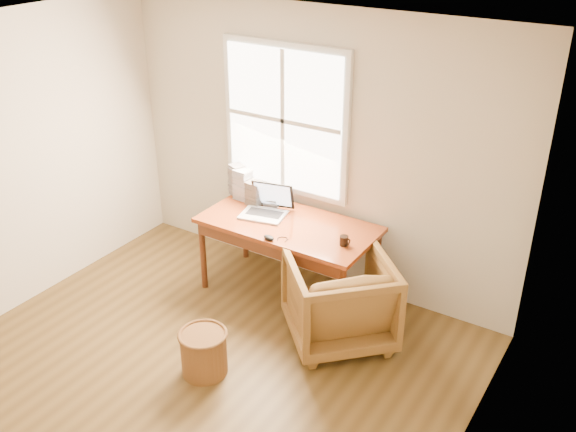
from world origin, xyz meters
name	(u,v)px	position (x,y,z in m)	size (l,w,h in m)	color
room_shell	(156,242)	(-0.02, 0.16, 1.32)	(4.04, 4.54, 2.64)	brown
desk	(288,225)	(0.00, 1.80, 0.73)	(1.60, 0.80, 0.04)	brown
armchair	(339,299)	(0.72, 1.45, 0.39)	(0.82, 0.85, 0.77)	brown
wicker_stool	(204,353)	(0.04, 0.49, 0.18)	(0.36, 0.36, 0.36)	brown
laptop	(262,201)	(-0.27, 1.78, 0.91)	(0.42, 0.44, 0.31)	silver
mouse	(269,238)	(0.02, 1.45, 0.77)	(0.11, 0.06, 0.04)	black
coffee_mug	(344,241)	(0.61, 1.71, 0.79)	(0.08, 0.08, 0.08)	black
cd_stack_a	(243,184)	(-0.65, 2.01, 0.90)	(0.15, 0.13, 0.30)	silver
cd_stack_b	(255,193)	(-0.47, 1.96, 0.86)	(0.15, 0.13, 0.23)	#2B2A2F
cd_stack_c	(237,180)	(-0.75, 2.05, 0.91)	(0.14, 0.12, 0.31)	#9FA1AC
cd_stack_d	(272,197)	(-0.33, 2.03, 0.84)	(0.14, 0.12, 0.18)	silver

